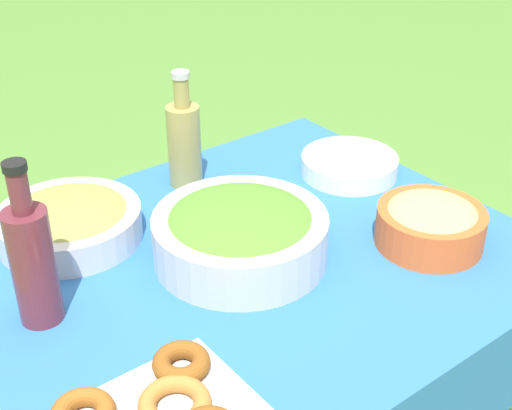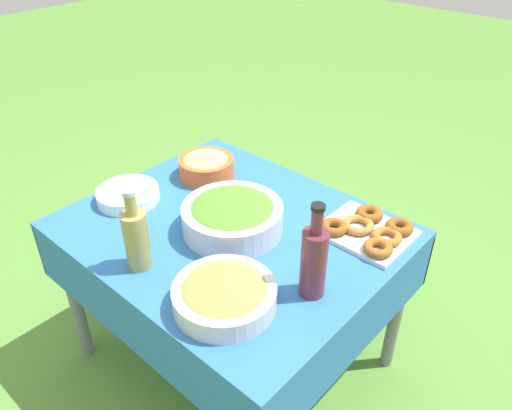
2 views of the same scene
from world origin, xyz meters
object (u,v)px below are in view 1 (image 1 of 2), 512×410
Objects in this scene: salad_bowl at (240,233)px; wine_bottle at (33,261)px; olive_oil_bottle at (184,142)px; pasta_bowl at (431,223)px; olive_bowl at (69,221)px; plate_stack at (349,165)px.

salad_bowl is 1.12× the size of wine_bottle.
salad_bowl is 1.24× the size of olive_oil_bottle.
olive_oil_bottle is at bearing -64.23° from pasta_bowl.
plate_stack is at bearing 167.44° from olive_bowl.
pasta_bowl is (-0.35, 0.20, -0.01)m from salad_bowl.
olive_oil_bottle is 0.93× the size of olive_bowl.
plate_stack is 0.85m from wine_bottle.
pasta_bowl is at bearing 115.77° from olive_oil_bottle.
salad_bowl reaches higher than plate_stack.
pasta_bowl is 0.95× the size of plate_stack.
wine_bottle is at bearing 29.03° from olive_oil_bottle.
pasta_bowl is at bearing 160.16° from wine_bottle.
olive_oil_bottle is 0.34m from olive_bowl.
olive_oil_bottle is (-0.09, -0.34, 0.05)m from salad_bowl.
olive_bowl is (0.59, -0.48, -0.01)m from pasta_bowl.
pasta_bowl reaches higher than plate_stack.
wine_bottle is at bearing -9.82° from salad_bowl.
wine_bottle reaches higher than olive_bowl.
plate_stack is at bearing 149.33° from olive_oil_bottle.
plate_stack is 0.78× the size of olive_bowl.
olive_oil_bottle is at bearing -30.67° from plate_stack.
olive_bowl is (0.33, 0.06, -0.07)m from olive_oil_bottle.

